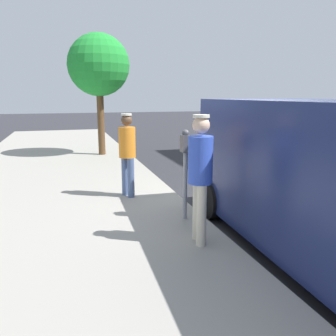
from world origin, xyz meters
name	(u,v)px	position (x,y,z in m)	size (l,w,h in m)	color
ground_plane	(242,211)	(0.00, 0.00, 0.00)	(80.00, 80.00, 0.00)	#2D2D33
sidewalk_slab	(54,226)	(3.50, 0.00, 0.07)	(5.00, 32.00, 0.15)	#9E998E
parking_meter_near	(185,159)	(1.35, 0.46, 1.18)	(0.14, 0.18, 1.52)	gray
pedestrian_in_orange	(127,150)	(2.03, -1.15, 1.13)	(0.34, 0.34, 1.71)	#4C608C
pedestrian_in_blue	(200,171)	(1.48, 1.43, 1.20)	(0.34, 0.36, 1.81)	beige
street_tree	(99,66)	(1.98, -6.53, 3.20)	(2.09, 2.09, 4.12)	brown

